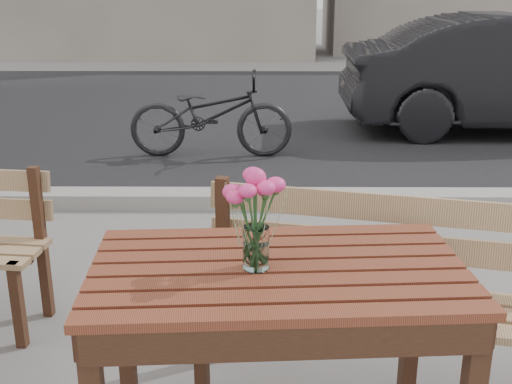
{
  "coord_description": "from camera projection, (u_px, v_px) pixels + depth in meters",
  "views": [
    {
      "loc": [
        -0.21,
        -1.87,
        1.73
      ],
      "look_at": [
        -0.22,
        0.18,
        1.05
      ],
      "focal_mm": 45.0,
      "sensor_mm": 36.0,
      "label": 1
    }
  ],
  "objects": [
    {
      "name": "main_vase",
      "position": [
        256.0,
        207.0,
        2.12
      ],
      "size": [
        0.19,
        0.19,
        0.35
      ],
      "color": "white",
      "rests_on": "main_table"
    },
    {
      "name": "main_table",
      "position": [
        278.0,
        300.0,
        2.25
      ],
      "size": [
        1.34,
        0.83,
        0.8
      ],
      "rotation": [
        0.0,
        0.0,
        0.06
      ],
      "color": "#5D2518",
      "rests_on": "ground"
    },
    {
      "name": "bicycle",
      "position": [
        211.0,
        115.0,
        6.5
      ],
      "size": [
        1.65,
        0.58,
        0.87
      ],
      "primitive_type": "imported",
      "rotation": [
        0.0,
        0.0,
        1.57
      ],
      "color": "black",
      "rests_on": "ground"
    },
    {
      "name": "street",
      "position": [
        279.0,
        141.0,
        7.11
      ],
      "size": [
        30.0,
        8.12,
        0.12
      ],
      "color": "black",
      "rests_on": "ground"
    },
    {
      "name": "main_bench",
      "position": [
        374.0,
        273.0,
        2.69
      ],
      "size": [
        1.56,
        0.78,
        0.93
      ],
      "rotation": [
        0.0,
        0.0,
        -0.23
      ],
      "color": "#876545",
      "rests_on": "ground"
    }
  ]
}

